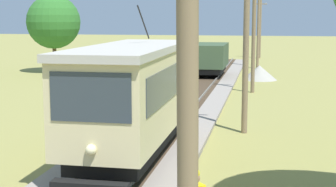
{
  "coord_description": "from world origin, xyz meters",
  "views": [
    {
      "loc": [
        4.25,
        5.33,
        4.77
      ],
      "look_at": [
        0.79,
        23.3,
        1.99
      ],
      "focal_mm": 55.04,
      "sensor_mm": 36.0,
      "label": 1
    }
  ],
  "objects_px": {
    "utility_pole_horizon": "(260,27)",
    "red_tram": "(132,96)",
    "utility_pole_mid": "(246,35)",
    "tree_right_far": "(54,22)",
    "gravel_pile": "(259,73)",
    "utility_pole_distant": "(259,20)",
    "freight_car": "(210,58)",
    "utility_pole_far": "(254,37)",
    "utility_pole_near_tram": "(188,125)"
  },
  "relations": [
    {
      "from": "freight_car",
      "to": "utility_pole_horizon",
      "type": "distance_m",
      "value": 19.97
    },
    {
      "from": "gravel_pile",
      "to": "tree_right_far",
      "type": "bearing_deg",
      "value": 173.91
    },
    {
      "from": "utility_pole_far",
      "to": "gravel_pile",
      "type": "bearing_deg",
      "value": 87.37
    },
    {
      "from": "red_tram",
      "to": "utility_pole_far",
      "type": "xyz_separation_m",
      "value": [
        3.41,
        16.11,
        1.28
      ]
    },
    {
      "from": "tree_right_far",
      "to": "utility_pole_distant",
      "type": "bearing_deg",
      "value": 21.58
    },
    {
      "from": "utility_pole_horizon",
      "to": "utility_pole_mid",
      "type": "bearing_deg",
      "value": -90.0
    },
    {
      "from": "utility_pole_near_tram",
      "to": "utility_pole_horizon",
      "type": "relative_size",
      "value": 1.01
    },
    {
      "from": "utility_pole_distant",
      "to": "freight_car",
      "type": "bearing_deg",
      "value": -112.79
    },
    {
      "from": "utility_pole_far",
      "to": "freight_car",
      "type": "bearing_deg",
      "value": 115.63
    },
    {
      "from": "utility_pole_distant",
      "to": "tree_right_far",
      "type": "distance_m",
      "value": 17.99
    },
    {
      "from": "red_tram",
      "to": "utility_pole_horizon",
      "type": "xyz_separation_m",
      "value": [
        3.41,
        42.81,
        1.33
      ]
    },
    {
      "from": "utility_pole_far",
      "to": "tree_right_far",
      "type": "distance_m",
      "value": 18.84
    },
    {
      "from": "red_tram",
      "to": "utility_pole_near_tram",
      "type": "bearing_deg",
      "value": -71.9
    },
    {
      "from": "utility_pole_distant",
      "to": "red_tram",
      "type": "bearing_deg",
      "value": -96.21
    },
    {
      "from": "utility_pole_far",
      "to": "gravel_pile",
      "type": "relative_size",
      "value": 2.59
    },
    {
      "from": "utility_pole_far",
      "to": "utility_pole_distant",
      "type": "height_order",
      "value": "utility_pole_distant"
    },
    {
      "from": "utility_pole_horizon",
      "to": "utility_pole_distant",
      "type": "bearing_deg",
      "value": -90.0
    },
    {
      "from": "utility_pole_mid",
      "to": "utility_pole_far",
      "type": "relative_size",
      "value": 1.15
    },
    {
      "from": "red_tram",
      "to": "gravel_pile",
      "type": "bearing_deg",
      "value": 80.77
    },
    {
      "from": "freight_car",
      "to": "utility_pole_far",
      "type": "bearing_deg",
      "value": -64.37
    },
    {
      "from": "red_tram",
      "to": "utility_pole_horizon",
      "type": "relative_size",
      "value": 1.25
    },
    {
      "from": "utility_pole_horizon",
      "to": "tree_right_far",
      "type": "distance_m",
      "value": 24.63
    },
    {
      "from": "freight_car",
      "to": "utility_pole_far",
      "type": "distance_m",
      "value": 8.12
    },
    {
      "from": "utility_pole_horizon",
      "to": "red_tram",
      "type": "bearing_deg",
      "value": -94.56
    },
    {
      "from": "freight_car",
      "to": "tree_right_far",
      "type": "height_order",
      "value": "tree_right_far"
    },
    {
      "from": "utility_pole_mid",
      "to": "red_tram",
      "type": "bearing_deg",
      "value": -124.94
    },
    {
      "from": "freight_car",
      "to": "utility_pole_near_tram",
      "type": "xyz_separation_m",
      "value": [
        3.42,
        -33.67,
        2.01
      ]
    },
    {
      "from": "gravel_pile",
      "to": "freight_car",
      "type": "bearing_deg",
      "value": 175.32
    },
    {
      "from": "utility_pole_near_tram",
      "to": "utility_pole_distant",
      "type": "distance_m",
      "value": 41.8
    },
    {
      "from": "utility_pole_far",
      "to": "utility_pole_horizon",
      "type": "bearing_deg",
      "value": 90.0
    },
    {
      "from": "utility_pole_mid",
      "to": "utility_pole_distant",
      "type": "distance_m",
      "value": 26.48
    },
    {
      "from": "utility_pole_mid",
      "to": "utility_pole_far",
      "type": "height_order",
      "value": "utility_pole_mid"
    },
    {
      "from": "utility_pole_far",
      "to": "gravel_pile",
      "type": "distance_m",
      "value": 7.42
    },
    {
      "from": "freight_car",
      "to": "utility_pole_far",
      "type": "relative_size",
      "value": 0.77
    },
    {
      "from": "tree_right_far",
      "to": "freight_car",
      "type": "bearing_deg",
      "value": -6.48
    },
    {
      "from": "utility_pole_far",
      "to": "gravel_pile",
      "type": "height_order",
      "value": "utility_pole_far"
    },
    {
      "from": "red_tram",
      "to": "utility_pole_near_tram",
      "type": "xyz_separation_m",
      "value": [
        3.41,
        -10.44,
        1.38
      ]
    },
    {
      "from": "tree_right_far",
      "to": "utility_pole_mid",
      "type": "bearing_deg",
      "value": -49.9
    },
    {
      "from": "utility_pole_near_tram",
      "to": "utility_pole_distant",
      "type": "height_order",
      "value": "utility_pole_distant"
    },
    {
      "from": "freight_car",
      "to": "utility_pole_horizon",
      "type": "xyz_separation_m",
      "value": [
        3.42,
        19.58,
        1.96
      ]
    },
    {
      "from": "utility_pole_distant",
      "to": "gravel_pile",
      "type": "distance_m",
      "value": 9.25
    },
    {
      "from": "freight_car",
      "to": "gravel_pile",
      "type": "xyz_separation_m",
      "value": [
        3.73,
        -0.31,
        -1.01
      ]
    },
    {
      "from": "utility_pole_distant",
      "to": "gravel_pile",
      "type": "height_order",
      "value": "utility_pole_distant"
    },
    {
      "from": "utility_pole_mid",
      "to": "gravel_pile",
      "type": "relative_size",
      "value": 2.98
    },
    {
      "from": "utility_pole_mid",
      "to": "tree_right_far",
      "type": "bearing_deg",
      "value": 130.1
    },
    {
      "from": "red_tram",
      "to": "utility_pole_mid",
      "type": "bearing_deg",
      "value": 55.06
    },
    {
      "from": "red_tram",
      "to": "utility_pole_mid",
      "type": "relative_size",
      "value": 1.1
    },
    {
      "from": "red_tram",
      "to": "utility_pole_mid",
      "type": "distance_m",
      "value": 6.22
    },
    {
      "from": "utility_pole_distant",
      "to": "gravel_pile",
      "type": "xyz_separation_m",
      "value": [
        0.31,
        -8.43,
        -3.79
      ]
    },
    {
      "from": "red_tram",
      "to": "utility_pole_mid",
      "type": "xyz_separation_m",
      "value": [
        3.41,
        4.88,
        1.79
      ]
    }
  ]
}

